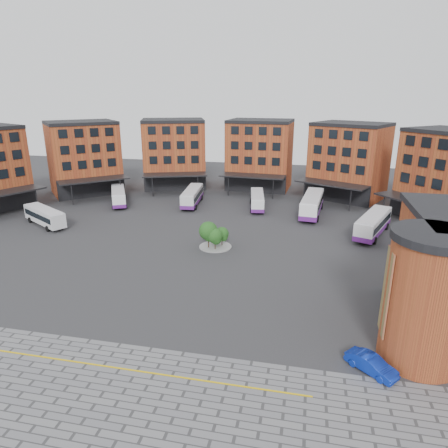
% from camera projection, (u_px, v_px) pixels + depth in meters
% --- Properties ---
extents(ground, '(160.00, 160.00, 0.00)m').
position_uv_depth(ground, '(172.00, 285.00, 43.52)').
color(ground, '#28282B').
rests_on(ground, ground).
extents(yellow_line, '(26.00, 0.15, 0.02)m').
position_uv_depth(yellow_line, '(137.00, 371.00, 30.11)').
color(yellow_line, gold).
rests_on(yellow_line, paving_zone).
extents(main_building, '(94.14, 42.48, 14.60)m').
position_uv_depth(main_building, '(212.00, 161.00, 77.71)').
color(main_building, '#9B4721').
rests_on(main_building, ground).
extents(tree_island, '(4.40, 4.40, 3.73)m').
position_uv_depth(tree_island, '(213.00, 235.00, 53.23)').
color(tree_island, gray).
rests_on(tree_island, ground).
extents(bus_a, '(9.62, 6.97, 2.79)m').
position_uv_depth(bus_a, '(44.00, 215.00, 62.61)').
color(bus_a, silver).
rests_on(bus_a, ground).
extents(bus_b, '(6.79, 10.17, 2.88)m').
position_uv_depth(bus_b, '(118.00, 196.00, 74.79)').
color(bus_b, white).
rests_on(bus_b, ground).
extents(bus_c, '(3.54, 10.90, 3.01)m').
position_uv_depth(bus_c, '(192.00, 196.00, 74.25)').
color(bus_c, silver).
rests_on(bus_c, ground).
extents(bus_d, '(3.69, 10.01, 2.76)m').
position_uv_depth(bus_d, '(257.00, 200.00, 72.18)').
color(bus_d, white).
rests_on(bus_d, ground).
extents(bus_e, '(4.09, 12.57, 3.48)m').
position_uv_depth(bus_e, '(312.00, 204.00, 68.08)').
color(bus_e, white).
rests_on(bus_e, ground).
extents(bus_f, '(6.61, 11.59, 3.22)m').
position_uv_depth(bus_f, '(373.00, 224.00, 58.35)').
color(bus_f, silver).
rests_on(bus_f, ground).
extents(blue_car, '(3.92, 3.59, 1.30)m').
position_uv_depth(blue_car, '(371.00, 364.00, 29.88)').
color(blue_car, '#0B259B').
rests_on(blue_car, ground).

